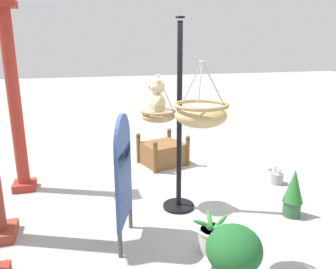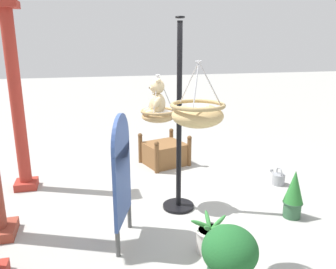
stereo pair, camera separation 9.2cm
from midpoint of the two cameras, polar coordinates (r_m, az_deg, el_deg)
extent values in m
plane|color=#9E9E99|center=(5.03, 0.48, -11.30)|extent=(40.00, 40.00, 0.00)
cylinder|color=black|center=(4.42, 1.35, 2.36)|extent=(0.07, 0.07, 2.53)
cylinder|color=black|center=(4.85, 1.26, -12.10)|extent=(0.44, 0.44, 0.04)
torus|color=black|center=(4.32, 1.47, 19.45)|extent=(0.12, 0.12, 0.02)
ellipsoid|color=tan|center=(4.49, -2.26, 3.14)|extent=(0.45, 0.45, 0.16)
torus|color=#97794E|center=(4.48, -2.27, 4.03)|extent=(0.47, 0.47, 0.04)
ellipsoid|color=silver|center=(4.49, -2.26, 3.39)|extent=(0.39, 0.39, 0.13)
cylinder|color=#B7B7BC|center=(4.51, -3.21, 7.20)|extent=(0.19, 0.12, 0.49)
cylinder|color=#B7B7BC|center=(4.34, -2.69, 6.88)|extent=(0.19, 0.12, 0.49)
cylinder|color=#B7B7BC|center=(4.46, -1.01, 7.13)|extent=(0.01, 0.22, 0.49)
torus|color=#B7B7BC|center=(4.41, -2.34, 10.16)|extent=(0.06, 0.06, 0.01)
ellipsoid|color=#D1B789|center=(4.46, -2.41, 5.26)|extent=(0.25, 0.21, 0.30)
sphere|color=#D1B789|center=(4.42, -2.44, 8.21)|extent=(0.22, 0.22, 0.19)
ellipsoid|color=beige|center=(4.41, -3.36, 7.98)|extent=(0.10, 0.08, 0.06)
sphere|color=black|center=(4.40, -3.72, 8.01)|extent=(0.03, 0.03, 0.03)
sphere|color=#D1B789|center=(4.35, -2.25, 9.12)|extent=(0.07, 0.07, 0.07)
sphere|color=#D1B789|center=(4.48, -2.66, 9.30)|extent=(0.07, 0.07, 0.07)
ellipsoid|color=#D1B789|center=(4.32, -2.42, 5.44)|extent=(0.08, 0.14, 0.19)
ellipsoid|color=#D1B789|center=(4.57, -3.18, 5.98)|extent=(0.08, 0.14, 0.19)
ellipsoid|color=#D1B789|center=(4.39, -3.54, 3.65)|extent=(0.09, 0.17, 0.09)
ellipsoid|color=#D1B789|center=(4.52, -3.92, 3.99)|extent=(0.09, 0.17, 0.09)
ellipsoid|color=tan|center=(3.05, 4.78, 3.26)|extent=(0.48, 0.48, 0.21)
torus|color=tan|center=(3.04, 4.83, 5.05)|extent=(0.50, 0.50, 0.04)
ellipsoid|color=silver|center=(3.05, 4.79, 3.63)|extent=(0.42, 0.42, 0.17)
cylinder|color=#B7B7BC|center=(3.08, 3.32, 8.86)|extent=(0.20, 0.13, 0.39)
cylinder|color=#B7B7BC|center=(2.90, 4.54, 8.45)|extent=(0.20, 0.13, 0.39)
cylinder|color=#B7B7BC|center=(3.05, 6.86, 8.71)|extent=(0.01, 0.23, 0.39)
torus|color=#B7B7BC|center=(2.99, 4.99, 12.37)|extent=(0.06, 0.06, 0.01)
cylinder|color=#9E2D23|center=(5.53, -25.19, 4.64)|extent=(0.19, 0.19, 2.74)
cube|color=#9E2D23|center=(5.88, -23.75, -7.99)|extent=(0.34, 0.34, 0.12)
cube|color=#9E2D23|center=(5.48, -26.95, 19.37)|extent=(0.36, 0.36, 0.10)
cube|color=brown|center=(6.42, -1.32, -3.31)|extent=(0.82, 0.86, 0.42)
cube|color=#382819|center=(6.36, -1.33, -1.78)|extent=(0.72, 0.76, 0.06)
cylinder|color=brown|center=(5.97, -2.62, -4.26)|extent=(0.08, 0.08, 0.52)
cylinder|color=brown|center=(6.50, -5.47, -2.65)|extent=(0.08, 0.08, 0.52)
cylinder|color=brown|center=(6.33, 2.95, -3.11)|extent=(0.08, 0.08, 0.52)
cylinder|color=brown|center=(6.84, -0.19, -1.68)|extent=(0.08, 0.08, 0.52)
sphere|color=brown|center=(5.88, -2.66, -1.59)|extent=(0.09, 0.09, 0.09)
sphere|color=brown|center=(6.42, -5.53, -0.18)|extent=(0.09, 0.09, 0.09)
sphere|color=brown|center=(6.24, 2.98, -0.58)|extent=(0.09, 0.09, 0.09)
sphere|color=brown|center=(6.76, -0.19, 0.68)|extent=(0.09, 0.09, 0.09)
cylinder|color=#2D5638|center=(4.88, 19.91, -11.76)|extent=(0.23, 0.23, 0.22)
torus|color=#294E32|center=(4.83, 20.02, -10.69)|extent=(0.26, 0.26, 0.03)
cylinder|color=#382819|center=(4.83, 20.01, -10.74)|extent=(0.20, 0.20, 0.03)
cone|color=#28702D|center=(4.74, 20.27, -8.17)|extent=(0.25, 0.25, 0.44)
ellipsoid|color=#1E5B28|center=(3.14, 10.38, -18.78)|extent=(0.50, 0.50, 0.42)
cylinder|color=beige|center=(3.94, 6.84, -17.42)|extent=(0.30, 0.30, 0.26)
torus|color=#BCB7AE|center=(3.87, 6.90, -15.90)|extent=(0.34, 0.34, 0.03)
cylinder|color=#382819|center=(3.88, 6.90, -15.97)|extent=(0.27, 0.27, 0.03)
ellipsoid|color=#38843D|center=(3.91, 6.48, -14.28)|extent=(0.22, 0.07, 0.19)
ellipsoid|color=#38843D|center=(3.81, 5.26, -14.94)|extent=(0.08, 0.25, 0.14)
ellipsoid|color=#38843D|center=(3.75, 6.40, -15.62)|extent=(0.20, 0.19, 0.17)
ellipsoid|color=#38843D|center=(3.79, 8.17, -15.41)|extent=(0.21, 0.16, 0.18)
ellipsoid|color=#38843D|center=(3.88, 8.18, -14.65)|extent=(0.08, 0.22, 0.19)
cube|color=#334C8C|center=(3.82, -8.24, -8.49)|extent=(0.65, 0.27, 0.84)
cylinder|color=#334C8C|center=(3.66, -8.52, -1.73)|extent=(0.65, 0.27, 0.68)
cylinder|color=#4C4C4C|center=(3.84, -8.92, -18.13)|extent=(0.05, 0.05, 0.30)
cylinder|color=#4C4C4C|center=(4.34, -7.07, -13.81)|extent=(0.05, 0.05, 0.30)
cylinder|color=gray|center=(5.85, 17.72, -7.19)|extent=(0.20, 0.20, 0.18)
cylinder|color=gray|center=(5.95, 16.98, -6.54)|extent=(0.17, 0.04, 0.14)
sphere|color=slate|center=(5.99, 16.64, -5.81)|extent=(0.06, 0.06, 0.06)
torus|color=gray|center=(5.80, 17.83, -6.00)|extent=(0.16, 0.02, 0.16)
camera|label=1|loc=(0.05, -90.57, -0.16)|focal=35.60mm
camera|label=2|loc=(0.05, 89.43, 0.16)|focal=35.60mm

